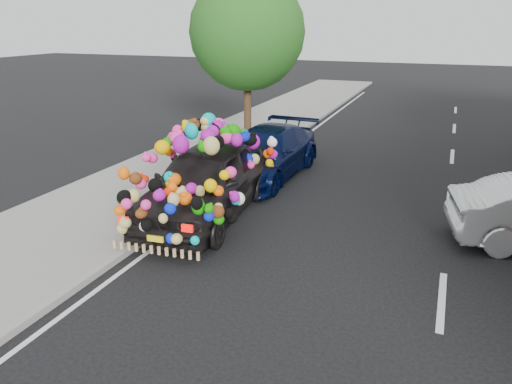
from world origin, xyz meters
TOP-DOWN VIEW (x-y plane):
  - ground at (0.00, 0.00)m, footprint 100.00×100.00m
  - sidewalk at (-4.30, 0.00)m, footprint 4.00×60.00m
  - kerb at (-2.35, 0.00)m, footprint 0.15×60.00m
  - lane_markings at (3.60, 0.00)m, footprint 6.00×50.00m
  - tree_near_sidewalk at (-3.80, 9.50)m, footprint 4.20×4.20m
  - plush_art_car at (-1.80, 2.00)m, footprint 2.72×5.30m
  - navy_sedan at (-1.57, 5.48)m, footprint 2.25×5.07m

SIDE VIEW (x-z plane):
  - ground at x=0.00m, z-range 0.00..0.00m
  - lane_markings at x=3.60m, z-range 0.00..0.01m
  - sidewalk at x=-4.30m, z-range 0.00..0.12m
  - kerb at x=-2.35m, z-range 0.00..0.13m
  - navy_sedan at x=-1.57m, z-range 0.00..1.45m
  - plush_art_car at x=-1.80m, z-range 0.04..2.38m
  - tree_near_sidewalk at x=-3.80m, z-range 0.96..7.09m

